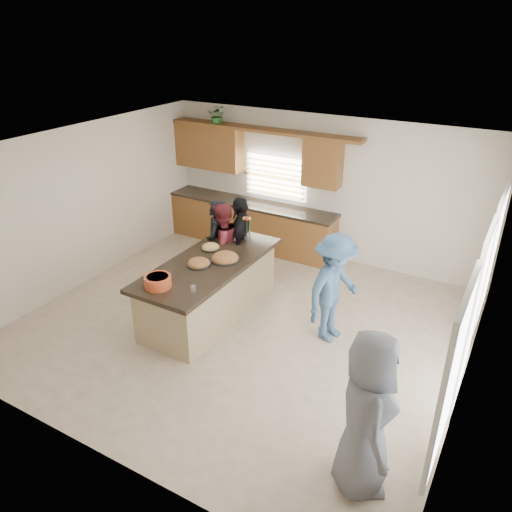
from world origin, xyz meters
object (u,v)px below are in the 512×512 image
Objects in this scene: woman_left_mid at (222,247)px; woman_right_back at (334,288)px; woman_left_front at (241,242)px; salad_bowl at (158,281)px; woman_right_front at (367,414)px; island at (210,289)px; woman_left_back at (216,243)px.

woman_right_back is (2.27, -0.49, 0.06)m from woman_left_mid.
woman_left_front is at bearing 82.31° from woman_right_back.
woman_right_back is (2.05, -0.78, 0.02)m from woman_left_front.
woman_right_front is (3.36, -0.93, -0.12)m from salad_bowl.
woman_left_back is (-0.48, 0.91, 0.35)m from island.
woman_left_mid reaches higher than island.
salad_bowl is at bearing -14.99° from woman_left_back.
island is at bearing 80.67° from salad_bowl.
woman_left_back is at bearing -94.21° from woman_left_mid.
woman_left_back is 2.49m from woman_right_back.
woman_left_front reaches higher than woman_left_back.
woman_left_back is at bearing 90.15° from woman_right_back.
woman_left_back reaches higher than island.
salad_bowl is at bearing 22.26° from woman_left_mid.
salad_bowl is 0.24× the size of woman_left_mid.
woman_right_back reaches higher than woman_left_back.
woman_right_back is (1.95, 0.35, 0.40)m from island.
island is at bearing 38.18° from woman_left_mid.
woman_left_mid is at bearing 94.71° from salad_bowl.
salad_bowl is at bearing 46.44° from woman_right_front.
woman_left_back is 4.65m from woman_right_front.
woman_left_back is at bearing -82.48° from woman_left_front.
woman_right_back reaches higher than woman_left_front.
woman_left_front is (0.07, 2.14, -0.22)m from salad_bowl.
woman_right_front reaches higher than salad_bowl.
woman_left_back reaches higher than woman_left_mid.
woman_left_front is 0.90× the size of woman_right_front.
salad_bowl is 0.23× the size of woman_left_front.
salad_bowl is 2.53m from woman_right_back.
salad_bowl is at bearing -24.07° from woman_left_front.
woman_left_front is 2.19m from woman_right_back.
woman_left_back is 1.01× the size of woman_left_mid.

